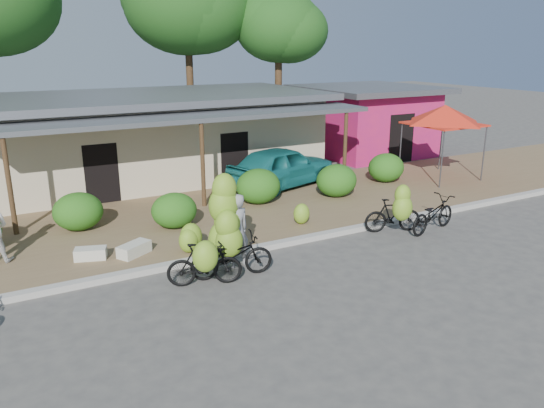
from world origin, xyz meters
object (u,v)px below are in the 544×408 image
Objects in this scene: tree_near_right at (274,25)px; bike_right at (396,212)px; sack_near at (134,249)px; bike_left at (205,263)px; teal_van at (282,166)px; bike_center at (228,236)px; red_canopy at (445,114)px; tree_center_right at (182,2)px; bike_far_right at (433,214)px; vendor at (237,231)px; sack_far at (91,254)px.

tree_near_right is 4.54× the size of bike_right.
sack_near is at bearing 97.01° from bike_right.
bike_left is 8.47m from teal_van.
tree_near_right is 3.32× the size of bike_center.
teal_van is at bearing 163.29° from red_canopy.
tree_center_right is 4.64× the size of bike_far_right.
red_canopy is 4.12× the size of sack_near.
bike_center is 5.24m from bike_right.
red_canopy is (6.24, -11.45, -4.54)m from tree_center_right.
red_canopy is 1.91× the size of vendor.
vendor is at bearing 109.77° from bike_right.
vendor is at bearing 125.07° from teal_van.
tree_center_right is at bearing 118.58° from red_canopy.
bike_left is 6.06m from bike_right.
red_canopy is 14.00m from sack_far.
tree_near_right is 17.75m from bike_left.
sack_far is (-11.43, -11.36, -5.84)m from tree_near_right.
bike_far_right is (6.34, -0.19, -0.39)m from bike_center.
bike_far_right is 0.46× the size of teal_van.
tree_near_right is (4.00, -2.00, -1.05)m from tree_center_right.
teal_van reaches higher than sack_near.
bike_far_right is at bearing -137.29° from red_canopy.
bike_right is (0.57, -15.31, -6.50)m from tree_center_right.
vendor is at bearing -105.88° from tree_center_right.
red_canopy is at bearing 7.98° from sack_far.
tree_near_right reaches higher than vendor.
teal_van is (7.56, 3.75, 0.62)m from sack_far.
teal_van is at bearing -116.95° from tree_near_right.
tree_center_right reaches higher than sack_near.
teal_van is (0.13, -9.61, -6.27)m from tree_center_right.
bike_right is at bearing 59.99° from bike_far_right.
bike_center is (-4.66, -15.47, -6.25)m from tree_center_right.
bike_left is 1.01× the size of bike_right.
bike_far_right is at bearing -14.14° from sack_near.
vendor reaches higher than bike_left.
vendor is (-4.90, 0.07, 0.26)m from bike_right.
bike_center reaches higher than bike_far_right.
sack_far is (-1.97, 2.60, -0.33)m from bike_left.
bike_right is at bearing -13.64° from sack_near.
bike_right is at bearing -104.47° from tree_near_right.
sack_near is (-1.76, 1.85, -0.63)m from bike_center.
bike_left is (-9.46, -13.97, -5.51)m from tree_near_right.
red_canopy reaches higher than teal_van.
bike_center reaches higher than teal_van.
tree_near_right is at bearing -22.44° from bike_far_right.
teal_van is at bearing 1.57° from bike_far_right.
bike_left is 2.05× the size of sack_near.
vendor is (-8.34, -13.24, -5.19)m from tree_near_right.
bike_far_right is at bearing -99.67° from tree_near_right.
tree_near_right is 16.48m from vendor.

